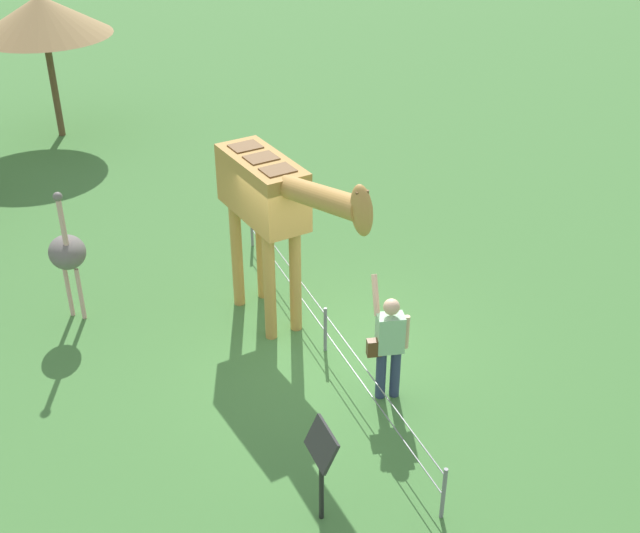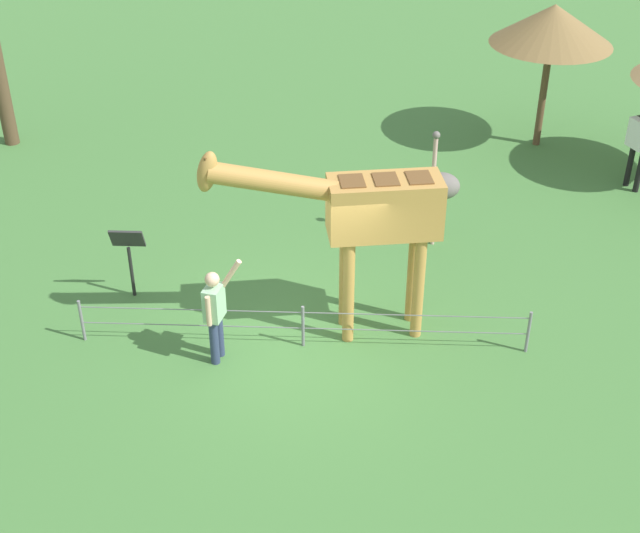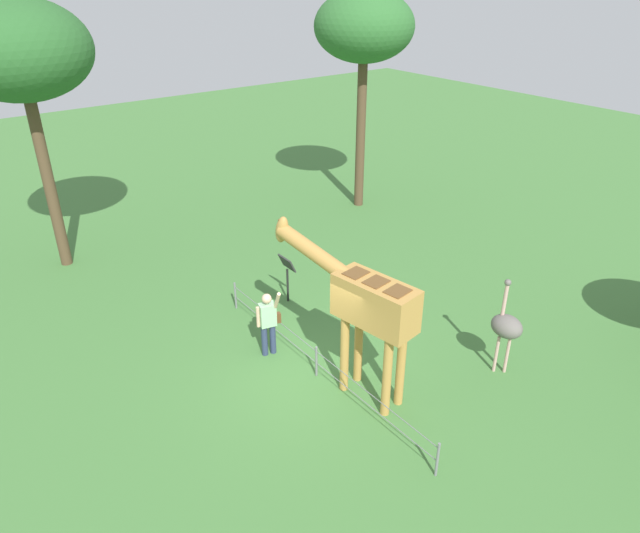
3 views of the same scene
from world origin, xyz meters
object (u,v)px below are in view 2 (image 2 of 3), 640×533
ostrich (440,186)px  shade_hut_aside (553,25)px  visitor (215,311)px  giraffe (365,214)px  info_sign (128,248)px

ostrich → shade_hut_aside: bearing=-120.1°
visitor → ostrich: bearing=-134.5°
visitor → shade_hut_aside: shade_hut_aside is taller
giraffe → visitor: bearing=20.6°
visitor → ostrich: size_ratio=0.79×
giraffe → shade_hut_aside: bearing=-118.5°
info_sign → shade_hut_aside: bearing=-140.5°
giraffe → ostrich: size_ratio=1.63×
visitor → giraffe: bearing=-159.4°
giraffe → info_sign: size_ratio=2.78×
shade_hut_aside → visitor: bearing=52.8°
visitor → shade_hut_aside: bearing=-127.2°
visitor → shade_hut_aside: (-6.21, -8.17, 1.87)m
giraffe → ostrich: giraffe is taller
visitor → shade_hut_aside: size_ratio=0.55×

